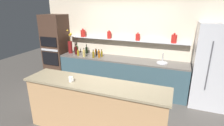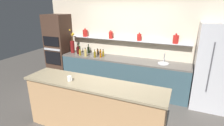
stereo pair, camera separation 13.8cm
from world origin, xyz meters
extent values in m
plane|color=#4C4742|center=(0.00, 0.00, 0.00)|extent=(12.00, 12.00, 0.00)
cube|color=beige|center=(0.00, 1.60, 1.30)|extent=(5.20, 0.10, 2.60)
cube|color=#B7B7BC|center=(-0.11, 1.46, 1.41)|extent=(3.48, 0.18, 0.02)
cylinder|color=#AD1E19|center=(-1.39, 1.45, 1.52)|extent=(0.14, 0.14, 0.20)
sphere|color=#AD1E19|center=(-1.39, 1.45, 1.64)|extent=(0.05, 0.05, 0.05)
cylinder|color=#AD1E19|center=(-0.54, 1.45, 1.52)|extent=(0.11, 0.11, 0.20)
sphere|color=#AD1E19|center=(-0.54, 1.45, 1.64)|extent=(0.04, 0.04, 0.04)
cylinder|color=#AD1E19|center=(0.28, 1.45, 1.51)|extent=(0.12, 0.12, 0.18)
sphere|color=#AD1E19|center=(0.28, 1.45, 1.62)|extent=(0.04, 0.04, 0.04)
cylinder|color=#AD1E19|center=(1.21, 1.45, 1.52)|extent=(0.14, 0.14, 0.21)
sphere|color=#AD1E19|center=(1.21, 1.45, 1.65)|extent=(0.05, 0.05, 0.05)
cube|color=#334C56|center=(-0.11, 1.24, 0.44)|extent=(3.58, 0.62, 0.88)
cube|color=#56514C|center=(-0.11, 1.24, 0.90)|extent=(3.58, 0.62, 0.04)
cube|color=tan|center=(0.00, -0.64, 0.49)|extent=(2.60, 0.55, 0.98)
cube|color=gray|center=(0.00, -0.64, 1.00)|extent=(2.66, 0.61, 0.04)
cube|color=#B7B7BC|center=(2.15, 1.20, 0.99)|extent=(0.90, 0.70, 1.98)
cylinder|color=#4C4C51|center=(1.99, 0.83, 1.09)|extent=(0.02, 0.02, 1.09)
cube|color=#3D281E|center=(-2.26, 1.24, 1.03)|extent=(0.68, 0.62, 2.07)
cube|color=black|center=(-2.26, 0.92, 0.78)|extent=(0.57, 0.02, 0.40)
cube|color=black|center=(-2.26, 0.92, 1.30)|extent=(0.57, 0.02, 0.28)
cube|color=#B7B7BC|center=(-2.26, 0.92, 1.05)|extent=(0.60, 0.02, 0.06)
cylinder|color=maroon|center=(-1.75, 1.26, 1.10)|extent=(0.13, 0.13, 0.37)
cylinder|color=#4C3319|center=(-1.72, 1.25, 1.40)|extent=(0.01, 0.02, 0.23)
sphere|color=yellow|center=(-1.69, 1.23, 1.51)|extent=(0.05, 0.05, 0.05)
cylinder|color=#4C3319|center=(-1.77, 1.29, 1.38)|extent=(0.04, 0.03, 0.18)
sphere|color=yellow|center=(-1.80, 1.32, 1.47)|extent=(0.04, 0.04, 0.04)
cylinder|color=#4C3319|center=(-1.75, 1.27, 1.39)|extent=(0.04, 0.04, 0.20)
sphere|color=yellow|center=(-1.72, 1.29, 1.49)|extent=(0.05, 0.05, 0.05)
cylinder|color=#4C3319|center=(-1.77, 1.26, 1.45)|extent=(0.01, 0.04, 0.33)
sphere|color=yellow|center=(-1.81, 1.26, 1.61)|extent=(0.04, 0.04, 0.04)
cylinder|color=#4C3319|center=(-1.75, 1.26, 1.40)|extent=(0.01, 0.03, 0.23)
sphere|color=yellow|center=(-1.71, 1.27, 1.52)|extent=(0.06, 0.06, 0.06)
cylinder|color=#4C3319|center=(-1.75, 1.26, 1.38)|extent=(0.02, 0.05, 0.18)
sphere|color=yellow|center=(-1.71, 1.25, 1.47)|extent=(0.05, 0.05, 0.05)
cylinder|color=#B7B7BC|center=(0.99, 1.24, 0.93)|extent=(0.28, 0.28, 0.02)
cylinder|color=#B7B7BC|center=(0.99, 1.34, 1.05)|extent=(0.02, 0.02, 0.22)
cylinder|color=#B7B7BC|center=(0.99, 1.28, 1.16)|extent=(0.02, 0.12, 0.02)
cylinder|color=tan|center=(-1.17, 1.06, 1.01)|extent=(0.07, 0.07, 0.19)
cylinder|color=tan|center=(-1.17, 1.06, 1.13)|extent=(0.03, 0.03, 0.04)
cylinder|color=black|center=(-1.17, 1.06, 1.16)|extent=(0.03, 0.03, 0.01)
cylinder|color=#9E4C0A|center=(-0.97, 1.41, 0.98)|extent=(0.05, 0.05, 0.12)
cylinder|color=#9E4C0A|center=(-0.97, 1.41, 1.06)|extent=(0.03, 0.03, 0.04)
cylinder|color=black|center=(-0.97, 1.41, 1.08)|extent=(0.03, 0.03, 0.01)
cylinder|color=#9E4C0A|center=(-0.81, 1.30, 0.99)|extent=(0.06, 0.06, 0.15)
cylinder|color=#9E4C0A|center=(-0.81, 1.30, 1.08)|extent=(0.03, 0.03, 0.04)
cylinder|color=black|center=(-0.81, 1.30, 1.11)|extent=(0.03, 0.03, 0.01)
cylinder|color=brown|center=(-0.87, 1.07, 1.00)|extent=(0.06, 0.06, 0.17)
cylinder|color=brown|center=(-0.87, 1.07, 1.11)|extent=(0.03, 0.03, 0.05)
cylinder|color=black|center=(-0.87, 1.07, 1.14)|extent=(0.03, 0.03, 0.01)
cylinder|color=black|center=(-0.89, 1.31, 0.99)|extent=(0.05, 0.05, 0.13)
cylinder|color=black|center=(-0.89, 1.31, 1.07)|extent=(0.03, 0.03, 0.04)
cylinder|color=black|center=(-0.89, 1.31, 1.09)|extent=(0.03, 0.03, 0.01)
cylinder|color=brown|center=(-0.69, 1.24, 0.99)|extent=(0.06, 0.06, 0.15)
cylinder|color=brown|center=(-0.69, 1.24, 1.09)|extent=(0.03, 0.03, 0.05)
cylinder|color=black|center=(-0.69, 1.24, 1.12)|extent=(0.03, 0.03, 0.01)
cylinder|color=#9E4C0A|center=(-0.72, 1.12, 0.98)|extent=(0.05, 0.05, 0.11)
cylinder|color=#9E4C0A|center=(-0.72, 1.12, 1.05)|extent=(0.03, 0.03, 0.04)
cylinder|color=black|center=(-0.72, 1.12, 1.07)|extent=(0.03, 0.03, 0.01)
cylinder|color=black|center=(-1.27, 1.41, 1.02)|extent=(0.08, 0.08, 0.19)
cylinder|color=black|center=(-1.27, 1.41, 1.15)|extent=(0.02, 0.02, 0.08)
cylinder|color=black|center=(-1.27, 1.41, 1.20)|extent=(0.03, 0.03, 0.01)
cylinder|color=#380C0C|center=(-1.51, 1.20, 1.03)|extent=(0.08, 0.08, 0.22)
cylinder|color=#380C0C|center=(-1.51, 1.20, 1.18)|extent=(0.02, 0.02, 0.08)
cylinder|color=black|center=(-1.51, 1.20, 1.23)|extent=(0.03, 0.03, 0.01)
cylinder|color=#193814|center=(-1.57, 1.35, 1.02)|extent=(0.08, 0.08, 0.20)
cylinder|color=#193814|center=(-1.57, 1.35, 1.16)|extent=(0.02, 0.02, 0.08)
cylinder|color=black|center=(-1.57, 1.35, 1.21)|extent=(0.03, 0.03, 0.01)
cylinder|color=olive|center=(-1.38, 1.09, 0.99)|extent=(0.06, 0.06, 0.15)
cylinder|color=olive|center=(-1.38, 1.09, 1.09)|extent=(0.03, 0.03, 0.05)
cylinder|color=black|center=(-1.38, 1.09, 1.13)|extent=(0.03, 0.03, 0.01)
cylinder|color=silver|center=(-0.42, -0.73, 1.07)|extent=(0.08, 0.08, 0.09)
cube|color=silver|center=(-0.37, -0.73, 1.07)|extent=(0.02, 0.01, 0.06)
camera|label=1|loc=(1.30, -3.16, 2.34)|focal=28.00mm
camera|label=2|loc=(1.42, -3.11, 2.34)|focal=28.00mm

